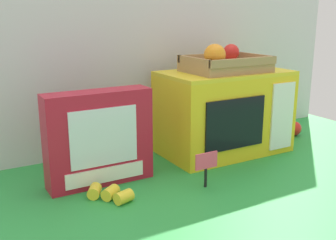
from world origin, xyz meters
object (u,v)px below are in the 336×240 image
at_px(price_sign, 206,164).
at_px(loose_toy_apple, 294,128).
at_px(toy_microwave, 224,112).
at_px(loose_toy_banana, 109,194).
at_px(food_groups_crate, 225,63).
at_px(cookie_set_box, 99,138).

relative_size(price_sign, loose_toy_apple, 1.76).
relative_size(toy_microwave, loose_toy_banana, 3.62).
height_order(toy_microwave, loose_toy_apple, toy_microwave).
bearing_deg(loose_toy_banana, toy_microwave, 18.38).
height_order(food_groups_crate, cookie_set_box, food_groups_crate).
distance_m(food_groups_crate, loose_toy_apple, 0.46).
xyz_separation_m(toy_microwave, loose_toy_banana, (-0.49, -0.16, -0.12)).
height_order(food_groups_crate, loose_toy_banana, food_groups_crate).
xyz_separation_m(toy_microwave, food_groups_crate, (-0.01, -0.01, 0.17)).
bearing_deg(price_sign, loose_toy_banana, 166.92).
height_order(price_sign, loose_toy_apple, price_sign).
bearing_deg(food_groups_crate, loose_toy_banana, -162.67).
bearing_deg(loose_toy_apple, price_sign, -158.33).
xyz_separation_m(food_groups_crate, cookie_set_box, (-0.45, -0.03, -0.18)).
bearing_deg(price_sign, food_groups_crate, 44.18).
height_order(cookie_set_box, loose_toy_banana, cookie_set_box).
bearing_deg(food_groups_crate, toy_microwave, 44.60).
height_order(price_sign, loose_toy_banana, price_sign).
relative_size(cookie_set_box, loose_toy_banana, 2.49).
height_order(toy_microwave, loose_toy_banana, toy_microwave).
distance_m(price_sign, loose_toy_apple, 0.63).
bearing_deg(toy_microwave, food_groups_crate, -135.40).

